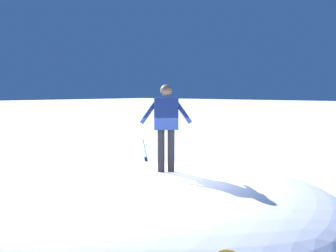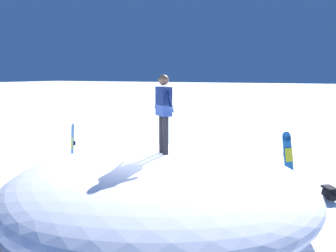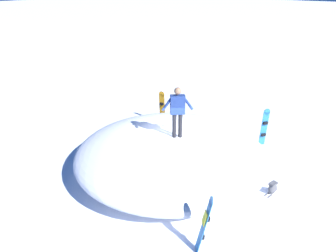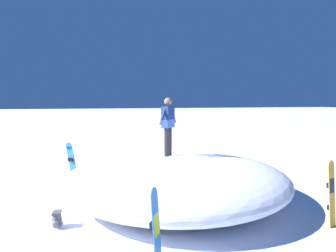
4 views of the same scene
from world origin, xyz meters
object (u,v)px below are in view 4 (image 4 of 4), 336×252
object	(u,v)px
snowboard_tertiary_upright	(331,193)
snowboard_secondary_upright	(72,164)
snowboarder_standing	(168,122)
backpack_far	(79,175)
snowboard_primary_upright	(156,235)
backpack_near	(57,219)

from	to	relation	value
snowboard_tertiary_upright	snowboard_secondary_upright	bearing A→B (deg)	-40.60
snowboarder_standing	snowboard_secondary_upright	xyz separation A→B (m)	(2.81, -2.35, -1.58)
backpack_far	snowboard_primary_upright	bearing A→B (deg)	99.56
snowboard_tertiary_upright	backpack_far	bearing A→B (deg)	-46.83
snowboard_primary_upright	backpack_near	xyz separation A→B (m)	(1.73, -2.86, -0.64)
snowboarder_standing	backpack_far	distance (m)	4.84
snowboard_secondary_upright	snowboarder_standing	bearing A→B (deg)	140.09
backpack_far	snowboarder_standing	bearing A→B (deg)	127.46
snowboard_secondary_upright	backpack_far	xyz separation A→B (m)	(-0.20, -1.05, -0.67)
snowboarder_standing	backpack_far	world-z (taller)	snowboarder_standing
snowboard_primary_upright	backpack_far	distance (m)	7.45
snowboard_primary_upright	backpack_near	world-z (taller)	snowboard_primary_upright
snowboarder_standing	snowboard_primary_upright	distance (m)	4.44
backpack_far	backpack_near	bearing A→B (deg)	83.59
snowboard_primary_upright	snowboard_tertiary_upright	xyz separation A→B (m)	(-4.64, -1.05, -0.01)
snowboard_primary_upright	backpack_far	size ratio (longest dim) A/B	2.48
backpack_near	snowboard_secondary_upright	bearing A→B (deg)	-95.00
backpack_near	backpack_far	size ratio (longest dim) A/B	0.79
snowboarder_standing	backpack_near	distance (m)	3.96
snowboard_secondary_upright	snowboard_tertiary_upright	size ratio (longest dim) A/B	1.00
snowboarder_standing	backpack_far	bearing A→B (deg)	-52.54
snowboarder_standing	snowboard_tertiary_upright	distance (m)	4.62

